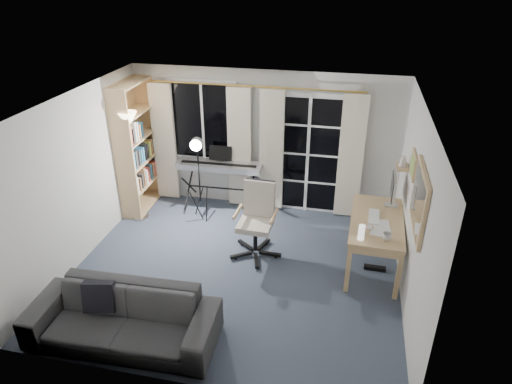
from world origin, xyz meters
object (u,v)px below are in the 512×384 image
bookshelf (135,150)px  studio_light (197,154)px  sofa (121,311)px  office_chair (257,213)px  monitor (393,188)px  mug (387,236)px  desk (376,225)px  torchiere_lamp (130,135)px  keyboard_piano (219,167)px

bookshelf → studio_light: 1.24m
studio_light → sofa: 2.89m
office_chair → monitor: (1.88, 0.42, 0.40)m
office_chair → mug: office_chair is taller
office_chair → desk: 1.69m
studio_light → desk: studio_light is taller
torchiere_lamp → desk: (3.84, -0.55, -0.83)m
torchiere_lamp → bookshelf: bearing=112.9°
keyboard_piano → desk: 2.85m
keyboard_piano → monitor: 2.89m
mug → bookshelf: bearing=160.5°
studio_light → mug: bearing=-29.6°
studio_light → sofa: bearing=-97.0°
monitor → sofa: bearing=-138.1°
keyboard_piano → studio_light: bearing=-116.6°
monitor → office_chair: bearing=-165.6°
bookshelf → sofa: bearing=-69.1°
torchiere_lamp → keyboard_piano: torchiere_lamp is taller
torchiere_lamp → keyboard_piano: 1.55m
office_chair → sofa: (-1.12, -2.11, -0.23)m
studio_light → mug: 3.17m
torchiere_lamp → desk: size_ratio=1.29×
sofa → torchiere_lamp: bearing=109.6°
mug → sofa: bearing=-151.5°
bookshelf → torchiere_lamp: (0.17, -0.41, 0.44)m
studio_light → sofa: (0.00, -2.78, -0.78)m
desk → mug: (0.10, -0.50, 0.16)m
keyboard_piano → bookshelf: bearing=-173.4°
bookshelf → office_chair: bookshelf is taller
keyboard_piano → sofa: keyboard_piano is taller
torchiere_lamp → desk: 3.97m
keyboard_piano → studio_light: size_ratio=0.98×
desk → sofa: sofa is taller
office_chair → monitor: size_ratio=2.01×
office_chair → sofa: 2.40m
studio_light → monitor: (3.00, -0.26, -0.15)m
keyboard_piano → monitor: monitor is taller
bookshelf → torchiere_lamp: bookshelf is taller
keyboard_piano → office_chair: keyboard_piano is taller
torchiere_lamp → monitor: torchiere_lamp is taller
monitor → bookshelf: bearing=174.9°
studio_light → monitor: size_ratio=2.73×
mug → studio_light: bearing=157.4°
desk → keyboard_piano: bearing=157.6°
mug → sofa: (-2.91, -1.58, -0.40)m
studio_light → desk: bearing=-21.2°
desk → mug: mug is taller
torchiere_lamp → desk: torchiere_lamp is taller
studio_light → sofa: size_ratio=0.69×
desk → office_chair: bearing=-179.2°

